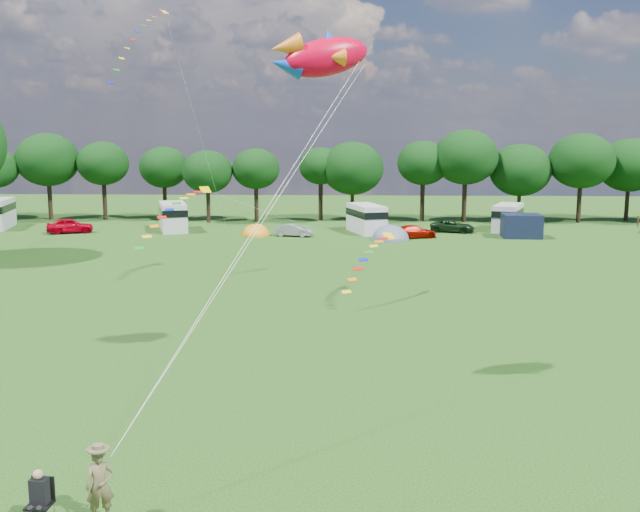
{
  "coord_description": "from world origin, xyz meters",
  "views": [
    {
      "loc": [
        1.39,
        -25.38,
        9.7
      ],
      "look_at": [
        0.0,
        8.0,
        4.0
      ],
      "focal_mm": 40.0,
      "sensor_mm": 36.0,
      "label": 1
    }
  ],
  "objects_px": {
    "car_b": "(293,230)",
    "car_c": "(414,232)",
    "car_d": "(453,226)",
    "kite_flyer": "(100,486)",
    "campervan_b": "(173,216)",
    "campervan_c": "(366,218)",
    "camp_chair": "(40,491)",
    "tent_greyblue": "(390,239)",
    "fish_kite": "(319,57)",
    "car_a": "(70,226)",
    "campervan_d": "(508,217)",
    "tent_orange": "(256,235)"
  },
  "relations": [
    {
      "from": "car_c",
      "to": "fish_kite",
      "type": "bearing_deg",
      "value": 151.04
    },
    {
      "from": "tent_greyblue",
      "to": "camp_chair",
      "type": "xyz_separation_m",
      "value": [
        -11.57,
        -49.82,
        0.86
      ]
    },
    {
      "from": "car_d",
      "to": "camp_chair",
      "type": "height_order",
      "value": "camp_chair"
    },
    {
      "from": "campervan_d",
      "to": "tent_greyblue",
      "type": "height_order",
      "value": "campervan_d"
    },
    {
      "from": "tent_orange",
      "to": "tent_greyblue",
      "type": "relative_size",
      "value": 0.77
    },
    {
      "from": "camp_chair",
      "to": "kite_flyer",
      "type": "bearing_deg",
      "value": 9.25
    },
    {
      "from": "tent_greyblue",
      "to": "car_a",
      "type": "bearing_deg",
      "value": 174.26
    },
    {
      "from": "kite_flyer",
      "to": "car_a",
      "type": "bearing_deg",
      "value": 90.78
    },
    {
      "from": "car_b",
      "to": "car_c",
      "type": "xyz_separation_m",
      "value": [
        11.59,
        -0.63,
        0.01
      ]
    },
    {
      "from": "car_d",
      "to": "kite_flyer",
      "type": "distance_m",
      "value": 57.59
    },
    {
      "from": "car_d",
      "to": "camp_chair",
      "type": "xyz_separation_m",
      "value": [
        -18.11,
        -55.29,
        0.27
      ]
    },
    {
      "from": "car_c",
      "to": "kite_flyer",
      "type": "relative_size",
      "value": 2.1
    },
    {
      "from": "campervan_b",
      "to": "campervan_d",
      "type": "height_order",
      "value": "campervan_b"
    },
    {
      "from": "car_a",
      "to": "campervan_b",
      "type": "xyz_separation_m",
      "value": [
        9.86,
        2.29,
        0.78
      ]
    },
    {
      "from": "campervan_d",
      "to": "kite_flyer",
      "type": "bearing_deg",
      "value": -179.69
    },
    {
      "from": "car_b",
      "to": "car_c",
      "type": "bearing_deg",
      "value": -82.32
    },
    {
      "from": "tent_greyblue",
      "to": "fish_kite",
      "type": "bearing_deg",
      "value": -97.17
    },
    {
      "from": "car_b",
      "to": "car_d",
      "type": "xyz_separation_m",
      "value": [
        15.79,
        3.63,
        0.01
      ]
    },
    {
      "from": "kite_flyer",
      "to": "fish_kite",
      "type": "bearing_deg",
      "value": 41.63
    },
    {
      "from": "car_c",
      "to": "tent_orange",
      "type": "height_order",
      "value": "car_c"
    },
    {
      "from": "car_d",
      "to": "camp_chair",
      "type": "distance_m",
      "value": 58.18
    },
    {
      "from": "campervan_c",
      "to": "campervan_d",
      "type": "relative_size",
      "value": 1.04
    },
    {
      "from": "campervan_b",
      "to": "camp_chair",
      "type": "xyz_separation_m",
      "value": [
        10.27,
        -55.3,
        -0.66
      ]
    },
    {
      "from": "tent_orange",
      "to": "tent_greyblue",
      "type": "xyz_separation_m",
      "value": [
        12.96,
        -2.34,
        -0.0
      ]
    },
    {
      "from": "campervan_b",
      "to": "campervan_c",
      "type": "bearing_deg",
      "value": -110.15
    },
    {
      "from": "campervan_d",
      "to": "campervan_b",
      "type": "bearing_deg",
      "value": 114.36
    },
    {
      "from": "tent_orange",
      "to": "camp_chair",
      "type": "relative_size",
      "value": 2.11
    },
    {
      "from": "car_b",
      "to": "tent_orange",
      "type": "relative_size",
      "value": 1.1
    },
    {
      "from": "campervan_b",
      "to": "camp_chair",
      "type": "relative_size",
      "value": 4.3
    },
    {
      "from": "car_d",
      "to": "tent_greyblue",
      "type": "height_order",
      "value": "tent_greyblue"
    },
    {
      "from": "car_a",
      "to": "campervan_d",
      "type": "relative_size",
      "value": 0.76
    },
    {
      "from": "car_b",
      "to": "car_d",
      "type": "height_order",
      "value": "car_d"
    },
    {
      "from": "car_a",
      "to": "campervan_c",
      "type": "height_order",
      "value": "campervan_c"
    },
    {
      "from": "car_c",
      "to": "fish_kite",
      "type": "relative_size",
      "value": 1.03
    },
    {
      "from": "car_a",
      "to": "camp_chair",
      "type": "height_order",
      "value": "car_a"
    },
    {
      "from": "campervan_b",
      "to": "kite_flyer",
      "type": "relative_size",
      "value": 3.27
    },
    {
      "from": "tent_greyblue",
      "to": "tent_orange",
      "type": "bearing_deg",
      "value": 169.76
    },
    {
      "from": "car_a",
      "to": "campervan_d",
      "type": "height_order",
      "value": "campervan_d"
    },
    {
      "from": "car_a",
      "to": "campervan_b",
      "type": "relative_size",
      "value": 0.72
    },
    {
      "from": "tent_orange",
      "to": "tent_greyblue",
      "type": "height_order",
      "value": "tent_greyblue"
    },
    {
      "from": "tent_orange",
      "to": "car_c",
      "type": "bearing_deg",
      "value": -4.23
    },
    {
      "from": "camp_chair",
      "to": "fish_kite",
      "type": "relative_size",
      "value": 0.37
    },
    {
      "from": "car_a",
      "to": "campervan_d",
      "type": "distance_m",
      "value": 44.2
    },
    {
      "from": "tent_greyblue",
      "to": "camp_chair",
      "type": "bearing_deg",
      "value": -103.07
    },
    {
      "from": "car_b",
      "to": "campervan_c",
      "type": "height_order",
      "value": "campervan_c"
    },
    {
      "from": "car_a",
      "to": "campervan_c",
      "type": "relative_size",
      "value": 0.73
    },
    {
      "from": "tent_greyblue",
      "to": "camp_chair",
      "type": "relative_size",
      "value": 2.73
    },
    {
      "from": "car_d",
      "to": "car_b",
      "type": "bearing_deg",
      "value": 120.0
    },
    {
      "from": "campervan_b",
      "to": "tent_orange",
      "type": "height_order",
      "value": "campervan_b"
    },
    {
      "from": "car_b",
      "to": "fish_kite",
      "type": "bearing_deg",
      "value": -163.38
    }
  ]
}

